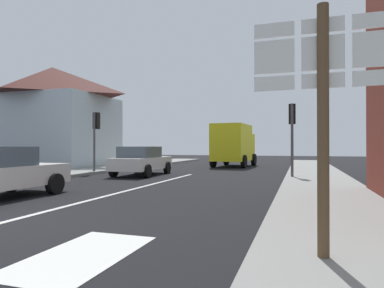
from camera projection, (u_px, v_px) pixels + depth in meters
ground_plane at (178, 178)px, 15.85m from camera, size 80.00×80.00×0.00m
sidewalk_right at (322, 186)px, 12.05m from camera, size 2.76×44.00×0.14m
sidewalk_left at (39, 176)px, 15.84m from camera, size 2.76×44.00×0.14m
lane_centre_stripe at (139, 188)px, 12.04m from camera, size 0.16×12.00×0.01m
lane_turn_arrow at (82, 255)px, 4.56m from camera, size 1.20×2.20×0.01m
clapboard_house_left at (52, 116)px, 24.65m from camera, size 8.51×7.51×7.26m
sedan_far at (141, 160)px, 17.26m from camera, size 2.07×4.25×1.47m
delivery_truck at (234, 144)px, 24.79m from camera, size 2.77×5.13×3.05m
route_sign_post at (323, 103)px, 4.10m from camera, size 1.66×0.14×3.20m
traffic_light_near_left at (96, 128)px, 18.39m from camera, size 0.30×0.49×3.33m
traffic_light_near_right at (292, 123)px, 15.13m from camera, size 0.30×0.49×3.38m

